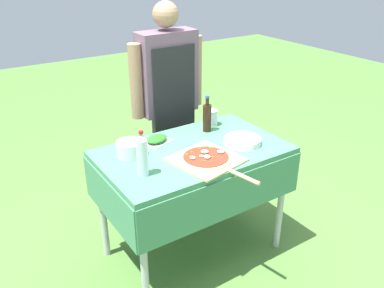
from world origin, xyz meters
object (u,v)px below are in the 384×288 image
at_px(plate_stack, 243,141).
at_px(oil_bottle, 207,117).
at_px(prep_table, 193,163).
at_px(sauce_jar, 211,118).
at_px(person_cook, 168,93).
at_px(herb_container, 157,139).
at_px(water_bottle, 142,154).
at_px(pizza_on_peel, 207,159).
at_px(mixing_tub, 130,149).

bearing_deg(plate_stack, oil_bottle, 104.18).
height_order(prep_table, sauce_jar, sauce_jar).
height_order(person_cook, herb_container, person_cook).
bearing_deg(sauce_jar, herb_container, -174.56).
bearing_deg(water_bottle, person_cook, 51.20).
relative_size(prep_table, herb_container, 5.53).
xyz_separation_m(water_bottle, sauce_jar, (0.75, 0.38, -0.08)).
bearing_deg(herb_container, plate_stack, -35.39).
bearing_deg(pizza_on_peel, prep_table, 73.54).
distance_m(herb_container, plate_stack, 0.56).
height_order(herb_container, sauce_jar, sauce_jar).
height_order(pizza_on_peel, oil_bottle, oil_bottle).
bearing_deg(prep_table, oil_bottle, 37.93).
height_order(person_cook, sauce_jar, person_cook).
height_order(plate_stack, sauce_jar, sauce_jar).
relative_size(person_cook, water_bottle, 6.03).
xyz_separation_m(person_cook, sauce_jar, (0.13, -0.39, -0.11)).
xyz_separation_m(prep_table, plate_stack, (0.32, -0.11, 0.12)).
height_order(oil_bottle, water_bottle, water_bottle).
relative_size(prep_table, person_cook, 0.73).
bearing_deg(oil_bottle, plate_stack, -75.82).
relative_size(water_bottle, plate_stack, 1.11).
height_order(prep_table, pizza_on_peel, pizza_on_peel).
bearing_deg(herb_container, mixing_tub, -162.23).
height_order(water_bottle, herb_container, water_bottle).
xyz_separation_m(pizza_on_peel, water_bottle, (-0.40, 0.07, 0.12)).
relative_size(pizza_on_peel, oil_bottle, 2.34).
relative_size(prep_table, pizza_on_peel, 1.96).
bearing_deg(mixing_tub, herb_container, 17.77).
distance_m(herb_container, mixing_tub, 0.24).
distance_m(prep_table, oil_bottle, 0.37).
xyz_separation_m(prep_table, mixing_tub, (-0.37, 0.15, 0.15)).
bearing_deg(pizza_on_peel, plate_stack, 0.71).
distance_m(pizza_on_peel, mixing_tub, 0.48).
distance_m(oil_bottle, mixing_tub, 0.62).
bearing_deg(sauce_jar, prep_table, -141.56).
bearing_deg(plate_stack, prep_table, 161.34).
distance_m(person_cook, herb_container, 0.57).
bearing_deg(pizza_on_peel, person_cook, 64.01).
relative_size(water_bottle, mixing_tub, 1.63).
bearing_deg(prep_table, plate_stack, -18.66).
bearing_deg(water_bottle, oil_bottle, 24.80).
bearing_deg(oil_bottle, mixing_tub, -175.85).
relative_size(prep_table, mixing_tub, 7.16).
bearing_deg(herb_container, oil_bottle, -4.27).
height_order(water_bottle, mixing_tub, water_bottle).
bearing_deg(mixing_tub, pizza_on_peel, -42.63).
bearing_deg(prep_table, herb_container, 122.71).
relative_size(person_cook, pizza_on_peel, 2.68).
relative_size(pizza_on_peel, sauce_jar, 5.36).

